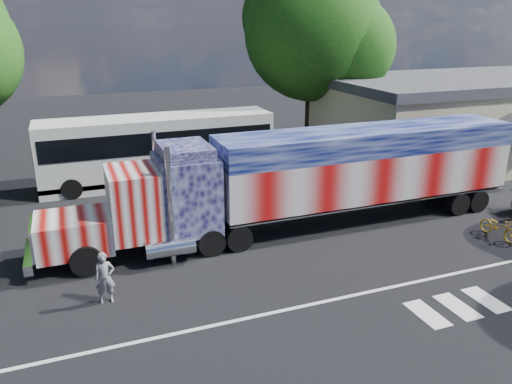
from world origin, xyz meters
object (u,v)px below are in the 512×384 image
object	(u,v)px
semi_truck	(314,176)
woman	(105,278)
tree_ne_a	(315,33)
bicycle	(499,227)
coach_bus	(159,148)

from	to	relation	value
semi_truck	woman	xyz separation A→B (m)	(-9.20, -3.26, -1.47)
semi_truck	tree_ne_a	bearing A→B (deg)	63.32
bicycle	woman	bearing A→B (deg)	173.46
coach_bus	tree_ne_a	xyz separation A→B (m)	(11.86, 4.37, 6.01)
tree_ne_a	coach_bus	bearing A→B (deg)	-159.78
coach_bus	tree_ne_a	size ratio (longest dim) A/B	1.02
coach_bus	semi_truck	bearing A→B (deg)	-60.41
woman	tree_ne_a	distance (m)	24.11
coach_bus	bicycle	world-z (taller)	coach_bus
semi_truck	woman	world-z (taller)	semi_truck
woman	bicycle	world-z (taller)	woman
semi_truck	woman	distance (m)	9.87
semi_truck	coach_bus	distance (m)	10.39
semi_truck	tree_ne_a	world-z (taller)	tree_ne_a
semi_truck	bicycle	distance (m)	8.06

